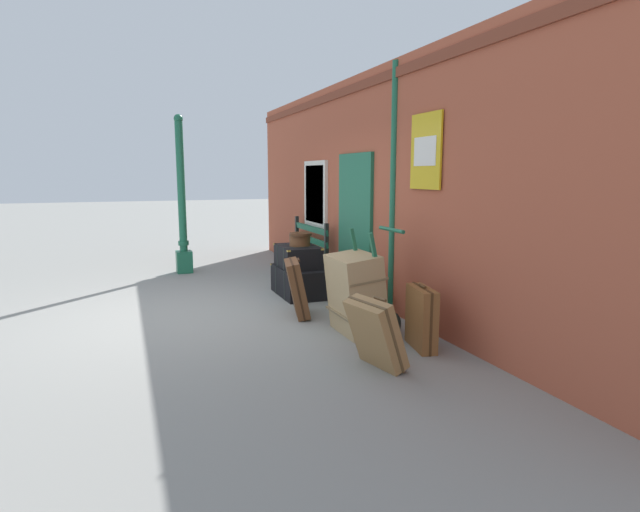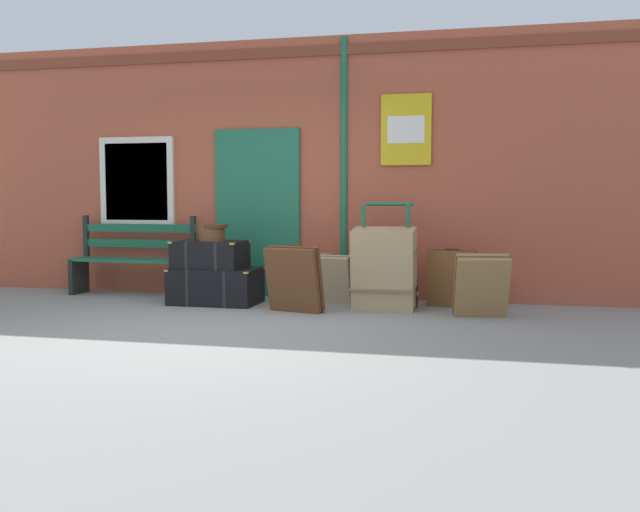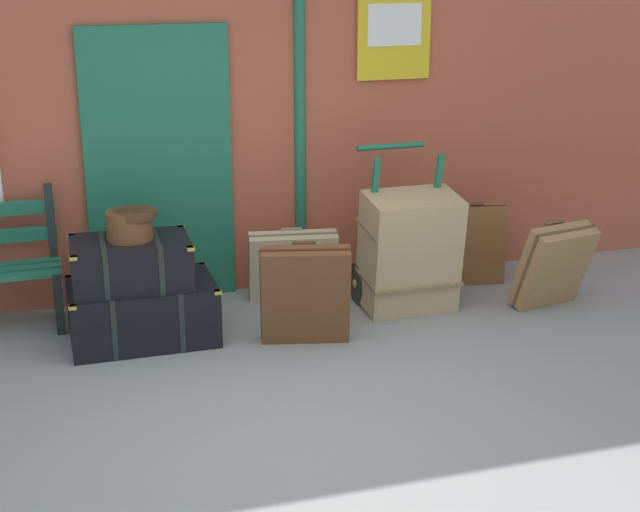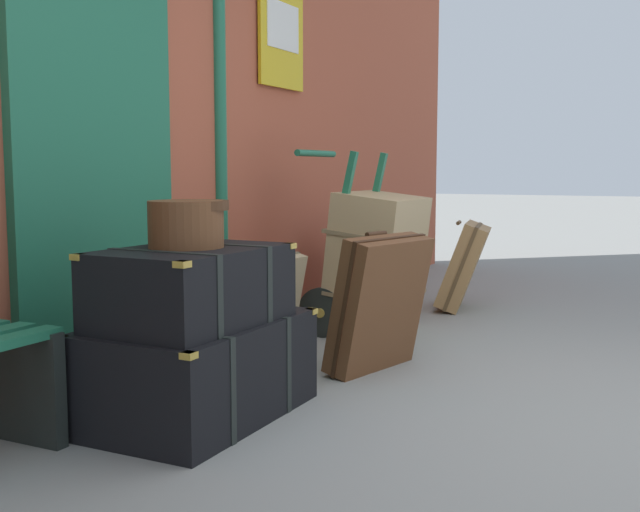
# 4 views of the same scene
# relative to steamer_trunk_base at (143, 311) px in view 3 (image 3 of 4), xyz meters

# --- Properties ---
(ground_plane) EXTENTS (60.00, 60.00, 0.00)m
(ground_plane) POSITION_rel_steamer_trunk_base_xyz_m (0.55, -1.66, -0.21)
(ground_plane) COLOR gray
(brick_facade) EXTENTS (10.40, 0.35, 3.20)m
(brick_facade) POSITION_rel_steamer_trunk_base_xyz_m (0.53, 0.94, 1.39)
(brick_facade) COLOR #AD5138
(brick_facade) RESTS_ON ground
(steamer_trunk_base) EXTENTS (1.01, 0.65, 0.43)m
(steamer_trunk_base) POSITION_rel_steamer_trunk_base_xyz_m (0.00, 0.00, 0.00)
(steamer_trunk_base) COLOR black
(steamer_trunk_base) RESTS_ON ground
(steamer_trunk_middle) EXTENTS (0.83, 0.57, 0.33)m
(steamer_trunk_middle) POSITION_rel_steamer_trunk_base_xyz_m (-0.06, -0.02, 0.37)
(steamer_trunk_middle) COLOR black
(steamer_trunk_middle) RESTS_ON steamer_trunk_base
(round_hatbox) EXTENTS (0.35, 0.33, 0.20)m
(round_hatbox) POSITION_rel_steamer_trunk_base_xyz_m (-0.05, 0.01, 0.64)
(round_hatbox) COLOR brown
(round_hatbox) RESTS_ON steamer_trunk_middle
(porters_trolley) EXTENTS (0.71, 0.62, 1.19)m
(porters_trolley) POSITION_rel_steamer_trunk_base_xyz_m (1.99, 0.16, 0.06)
(porters_trolley) COLOR black
(porters_trolley) RESTS_ON ground
(large_brown_trunk) EXTENTS (0.70, 0.53, 0.92)m
(large_brown_trunk) POSITION_rel_steamer_trunk_base_xyz_m (1.99, -0.01, 0.25)
(large_brown_trunk) COLOR tan
(large_brown_trunk) RESTS_ON ground
(suitcase_cream) EXTENTS (0.71, 0.37, 0.58)m
(suitcase_cream) POSITION_rel_steamer_trunk_base_xyz_m (1.21, 0.43, 0.07)
(suitcase_cream) COLOR tan
(suitcase_cream) RESTS_ON ground
(suitcase_brown) EXTENTS (0.61, 0.49, 0.68)m
(suitcase_brown) POSITION_rel_steamer_trunk_base_xyz_m (3.05, -0.30, 0.13)
(suitcase_brown) COLOR olive
(suitcase_brown) RESTS_ON ground
(suitcase_charcoal) EXTENTS (0.66, 0.43, 0.74)m
(suitcase_charcoal) POSITION_rel_steamer_trunk_base_xyz_m (1.07, -0.41, 0.15)
(suitcase_charcoal) COLOR brown
(suitcase_charcoal) RESTS_ON ground
(suitcase_beige) EXTENTS (0.56, 0.27, 0.68)m
(suitcase_beige) POSITION_rel_steamer_trunk_base_xyz_m (2.71, 0.41, 0.11)
(suitcase_beige) COLOR brown
(suitcase_beige) RESTS_ON ground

